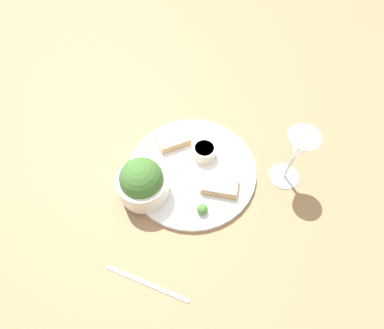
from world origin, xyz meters
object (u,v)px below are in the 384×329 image
at_px(salad_bowl, 142,182).
at_px(fork, 147,283).
at_px(cheese_toast_near, 173,140).
at_px(cheese_toast_far, 220,185).
at_px(sauce_ramekin, 204,151).
at_px(wine_glass, 298,150).

distance_m(salad_bowl, fork, 0.22).
height_order(cheese_toast_near, fork, cheese_toast_near).
height_order(salad_bowl, fork, salad_bowl).
relative_size(salad_bowl, cheese_toast_near, 1.27).
distance_m(cheese_toast_near, cheese_toast_far, 0.18).
height_order(sauce_ramekin, wine_glass, wine_glass).
xyz_separation_m(cheese_toast_near, fork, (-0.12, -0.34, -0.02)).
bearing_deg(fork, wine_glass, 26.81).
relative_size(wine_glass, fork, 1.01).
bearing_deg(sauce_ramekin, cheese_toast_near, 141.56).
bearing_deg(fork, sauce_ramekin, 56.79).
bearing_deg(fork, cheese_toast_far, 42.13).
bearing_deg(fork, salad_bowl, 83.97).
xyz_separation_m(salad_bowl, wine_glass, (0.36, -0.02, 0.06)).
xyz_separation_m(sauce_ramekin, fork, (-0.19, -0.29, -0.03)).
bearing_deg(wine_glass, salad_bowl, 176.73).
distance_m(wine_glass, fork, 0.44).
distance_m(salad_bowl, sauce_ramekin, 0.18).
xyz_separation_m(salad_bowl, sauce_ramekin, (0.16, 0.07, -0.03)).
xyz_separation_m(cheese_toast_near, cheese_toast_far, (0.09, -0.16, 0.00)).
height_order(salad_bowl, wine_glass, wine_glass).
bearing_deg(wine_glass, sauce_ramekin, 153.45).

